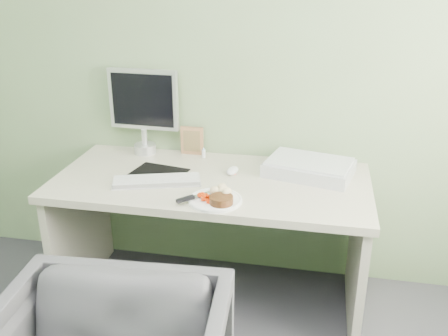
% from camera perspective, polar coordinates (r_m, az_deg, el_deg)
% --- Properties ---
extents(wall_back, '(3.50, 0.00, 3.50)m').
position_cam_1_polar(wall_back, '(2.73, 0.14, 13.96)').
color(wall_back, gray).
rests_on(wall_back, floor).
extents(desk, '(1.60, 0.75, 0.73)m').
position_cam_1_polar(desk, '(2.62, -1.46, -4.92)').
color(desk, beige).
rests_on(desk, floor).
extents(plate, '(0.25, 0.25, 0.01)m').
position_cam_1_polar(plate, '(2.30, -1.01, -3.70)').
color(plate, white).
rests_on(plate, desk).
extents(steak, '(0.14, 0.14, 0.03)m').
position_cam_1_polar(steak, '(2.25, -0.31, -3.66)').
color(steak, black).
rests_on(steak, plate).
extents(potato_pile, '(0.12, 0.11, 0.06)m').
position_cam_1_polar(potato_pile, '(2.33, -0.15, -2.41)').
color(potato_pile, tan).
rests_on(potato_pile, plate).
extents(carrot_heap, '(0.08, 0.07, 0.04)m').
position_cam_1_polar(carrot_heap, '(2.28, -2.30, -3.24)').
color(carrot_heap, '#F13205').
rests_on(carrot_heap, plate).
extents(steak_knife, '(0.17, 0.18, 0.02)m').
position_cam_1_polar(steak_knife, '(2.29, -3.65, -3.34)').
color(steak_knife, silver).
rests_on(steak_knife, plate).
extents(mousepad, '(0.31, 0.29, 0.00)m').
position_cam_1_polar(mousepad, '(2.62, -7.67, -0.66)').
color(mousepad, black).
rests_on(mousepad, desk).
extents(keyboard, '(0.45, 0.25, 0.02)m').
position_cam_1_polar(keyboard, '(2.51, -7.69, -1.40)').
color(keyboard, white).
rests_on(keyboard, desk).
extents(computer_mouse, '(0.07, 0.11, 0.03)m').
position_cam_1_polar(computer_mouse, '(2.60, 0.98, -0.31)').
color(computer_mouse, white).
rests_on(computer_mouse, desk).
extents(photo_frame, '(0.13, 0.02, 0.16)m').
position_cam_1_polar(photo_frame, '(2.85, -3.67, 3.14)').
color(photo_frame, '#9D6F49').
rests_on(photo_frame, desk).
extents(eyedrop_bottle, '(0.02, 0.02, 0.06)m').
position_cam_1_polar(eyedrop_bottle, '(2.81, -2.34, 1.73)').
color(eyedrop_bottle, white).
rests_on(eyedrop_bottle, desk).
extents(scanner, '(0.49, 0.38, 0.07)m').
position_cam_1_polar(scanner, '(2.62, 9.69, -0.04)').
color(scanner, '#B0B2B7').
rests_on(scanner, desk).
extents(monitor, '(0.40, 0.12, 0.48)m').
position_cam_1_polar(monitor, '(2.86, -9.18, 6.94)').
color(monitor, silver).
rests_on(monitor, desk).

